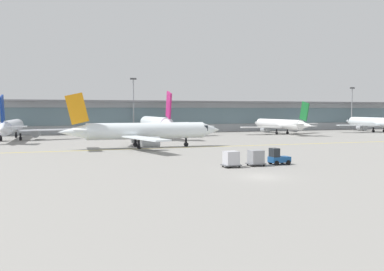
% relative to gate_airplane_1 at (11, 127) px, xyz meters
% --- Properties ---
extents(ground_plane, '(400.00, 400.00, 0.00)m').
position_rel_gate_airplane_1_xyz_m(ground_plane, '(30.56, -61.57, -2.98)').
color(ground_plane, gray).
extents(taxiway_centreline_stripe, '(110.00, 1.28, 0.01)m').
position_rel_gate_airplane_1_xyz_m(taxiway_centreline_stripe, '(25.63, -29.04, -2.97)').
color(taxiway_centreline_stripe, yellow).
rests_on(taxiway_centreline_stripe, ground_plane).
extents(terminal_concourse, '(222.30, 11.00, 9.60)m').
position_rel_gate_airplane_1_xyz_m(terminal_concourse, '(30.56, 22.48, 1.94)').
color(terminal_concourse, '#9EA3A8').
rests_on(terminal_concourse, ground_plane).
extents(gate_airplane_1, '(27.86, 29.89, 9.92)m').
position_rel_gate_airplane_1_xyz_m(gate_airplane_1, '(0.00, 0.00, 0.00)').
color(gate_airplane_1, silver).
rests_on(gate_airplane_1, ground_plane).
extents(gate_airplane_2, '(31.18, 33.41, 11.10)m').
position_rel_gate_airplane_1_xyz_m(gate_airplane_2, '(33.65, 0.68, 0.35)').
color(gate_airplane_2, white).
rests_on(gate_airplane_2, ground_plane).
extents(gate_airplane_3, '(25.42, 27.44, 9.08)m').
position_rel_gate_airplane_1_xyz_m(gate_airplane_3, '(70.09, 1.68, -0.25)').
color(gate_airplane_3, white).
rests_on(gate_airplane_3, ground_plane).
extents(gate_airplane_4, '(27.45, 29.51, 9.78)m').
position_rel_gate_airplane_1_xyz_m(gate_airplane_4, '(103.22, 0.56, -0.04)').
color(gate_airplane_4, white).
rests_on(gate_airplane_4, ground_plane).
extents(taxiing_regional_jet, '(29.74, 27.74, 9.88)m').
position_rel_gate_airplane_1_xyz_m(taxiing_regional_jet, '(25.25, -27.03, -0.01)').
color(taxiing_regional_jet, white).
rests_on(taxiing_regional_jet, ground_plane).
extents(baggage_tug, '(2.67, 1.74, 2.10)m').
position_rel_gate_airplane_1_xyz_m(baggage_tug, '(36.80, -54.19, -2.08)').
color(baggage_tug, '#194C8C').
rests_on(baggage_tug, ground_plane).
extents(cargo_dolly_lead, '(2.18, 1.70, 1.94)m').
position_rel_gate_airplane_1_xyz_m(cargo_dolly_lead, '(33.64, -54.35, -1.92)').
color(cargo_dolly_lead, '#595B60').
rests_on(cargo_dolly_lead, ground_plane).
extents(cargo_dolly_trailing, '(2.18, 1.70, 1.94)m').
position_rel_gate_airplane_1_xyz_m(cargo_dolly_trailing, '(30.25, -54.52, -1.92)').
color(cargo_dolly_trailing, '#595B60').
rests_on(cargo_dolly_trailing, ground_plane).
extents(apron_light_mast_1, '(1.80, 0.36, 16.04)m').
position_rel_gate_airplane_1_xyz_m(apron_light_mast_1, '(30.68, 16.26, 5.74)').
color(apron_light_mast_1, gray).
rests_on(apron_light_mast_1, ground_plane).
extents(apron_light_mast_2, '(1.80, 0.36, 14.56)m').
position_rel_gate_airplane_1_xyz_m(apron_light_mast_2, '(105.54, 14.16, 5.00)').
color(apron_light_mast_2, gray).
rests_on(apron_light_mast_2, ground_plane).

